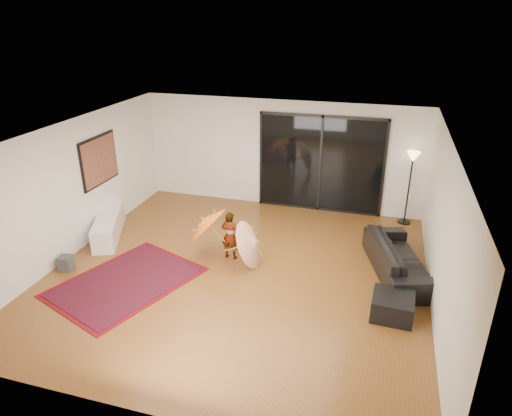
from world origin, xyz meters
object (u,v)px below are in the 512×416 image
at_px(media_console, 109,225).
at_px(ottoman, 393,306).
at_px(child, 230,235).
at_px(sofa, 399,258).

distance_m(media_console, ottoman, 6.25).
xyz_separation_m(media_console, ottoman, (6.11, -1.28, -0.06)).
bearing_deg(child, media_console, 0.31).
xyz_separation_m(media_console, child, (2.92, -0.18, 0.25)).
height_order(sofa, ottoman, sofa).
distance_m(media_console, sofa, 6.20).
height_order(sofa, child, child).
bearing_deg(media_console, sofa, -22.29).
xyz_separation_m(sofa, ottoman, (-0.09, -1.42, -0.13)).
bearing_deg(child, sofa, -170.50).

